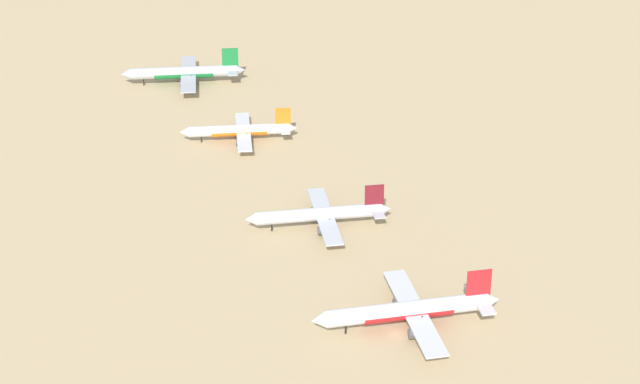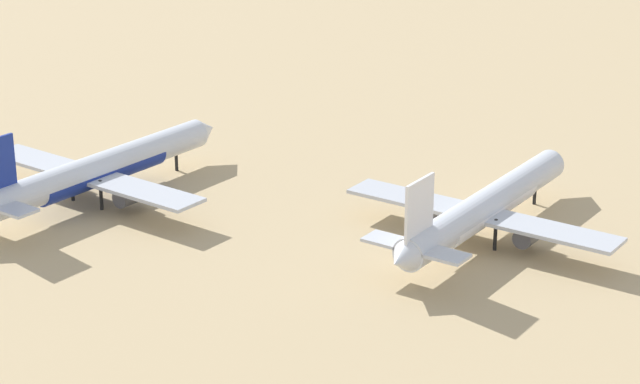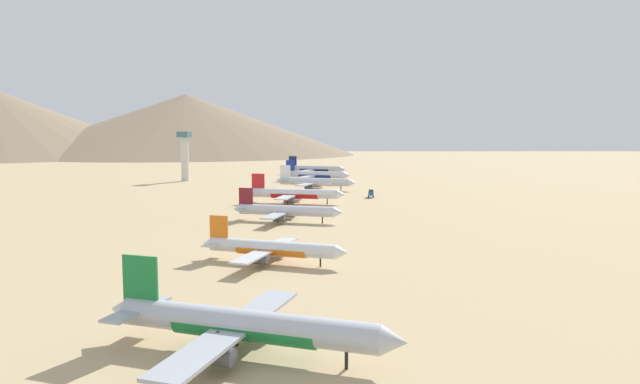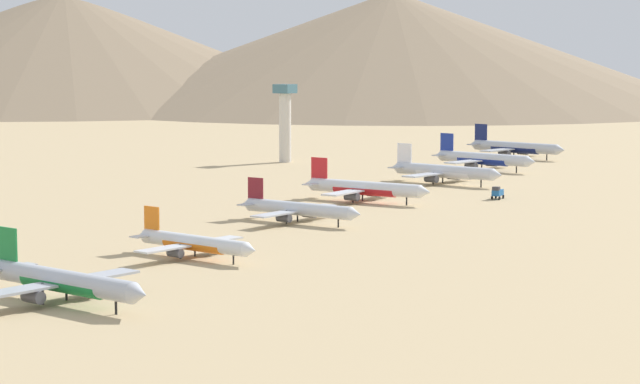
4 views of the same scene
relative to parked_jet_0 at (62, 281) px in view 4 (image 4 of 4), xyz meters
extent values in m
plane|color=tan|center=(-27.02, 159.95, -4.07)|extent=(1953.79, 1953.79, 0.00)
cylinder|color=#B2B7C1|center=(0.33, -0.04, 0.16)|extent=(36.40, 8.48, 3.82)
cone|color=#B2B7C1|center=(19.88, -2.59, 0.16)|extent=(3.68, 4.13, 3.75)
cube|color=#197A38|center=(-15.43, 2.01, 4.63)|extent=(5.53, 1.06, 7.04)
cube|color=#A4A8B2|center=(-16.03, 2.09, 0.54)|extent=(4.75, 12.39, 0.36)
cube|color=#A4A8B2|center=(-1.16, 0.15, -0.51)|extent=(9.41, 34.56, 0.45)
cylinder|color=#4C4C54|center=(0.41, 6.03, -1.89)|extent=(4.49, 2.84, 2.31)
cylinder|color=#4C4C54|center=(-1.15, -5.94, -1.89)|extent=(4.49, 2.84, 2.31)
cylinder|color=black|center=(13.98, -1.82, -2.14)|extent=(0.44, 0.44, 3.84)
cylinder|color=black|center=(-1.82, 2.88, -2.14)|extent=(0.44, 0.44, 3.84)
cylinder|color=black|center=(-2.50, -2.31, -2.14)|extent=(0.44, 0.44, 3.84)
cylinder|color=#197A38|center=(0.33, -0.04, -0.13)|extent=(20.25, 6.38, 3.83)
cylinder|color=silver|center=(-10.22, 50.81, -0.52)|extent=(30.51, 7.24, 3.20)
cone|color=silver|center=(6.16, 48.60, -0.52)|extent=(3.10, 3.47, 3.14)
cone|color=silver|center=(-26.43, 53.01, -0.52)|extent=(2.73, 3.17, 2.88)
cube|color=orange|center=(-23.42, 52.60, 3.23)|extent=(4.64, 0.91, 5.90)
cube|color=silver|center=(-23.93, 52.67, -0.20)|extent=(4.03, 10.39, 0.30)
cube|color=silver|center=(-11.47, 50.98, -1.09)|extent=(8.02, 28.98, 0.38)
cylinder|color=#4C4C54|center=(-10.13, 55.91, -2.24)|extent=(3.77, 2.40, 1.94)
cylinder|color=#4C4C54|center=(-11.48, 45.88, -2.24)|extent=(3.77, 2.40, 1.94)
cylinder|color=black|center=(1.21, 49.27, -2.46)|extent=(0.37, 0.37, 3.22)
cylinder|color=black|center=(-12.02, 53.27, -2.46)|extent=(0.37, 0.37, 3.22)
cylinder|color=black|center=(-12.60, 48.92, -2.46)|extent=(0.37, 0.37, 3.22)
cylinder|color=orange|center=(-10.22, 50.81, -0.76)|extent=(16.98, 5.42, 3.21)
cylinder|color=silver|center=(-21.46, 109.01, -0.24)|extent=(32.95, 5.78, 3.46)
cone|color=silver|center=(-3.66, 107.74, -0.24)|extent=(3.15, 3.59, 3.39)
cone|color=silver|center=(-39.09, 110.26, -0.24)|extent=(2.76, 3.29, 3.11)
cube|color=maroon|center=(-35.82, 110.03, 3.81)|extent=(5.02, 0.67, 6.37)
cube|color=#B6BBC5|center=(-36.36, 110.07, 0.10)|extent=(3.68, 11.11, 0.33)
cube|color=#B6BBC5|center=(-22.83, 109.10, -0.85)|extent=(6.74, 31.21, 0.41)
cylinder|color=#4C4C54|center=(-21.71, 114.50, -2.10)|extent=(3.96, 2.36, 2.09)
cylinder|color=#4C4C54|center=(-22.49, 103.60, -2.10)|extent=(3.96, 2.36, 2.09)
cylinder|color=black|center=(-9.04, 108.12, -2.33)|extent=(0.40, 0.40, 3.48)
cylinder|color=black|center=(-23.57, 111.53, -2.33)|extent=(0.40, 0.40, 3.48)
cylinder|color=black|center=(-23.90, 106.81, -2.33)|extent=(0.40, 0.40, 3.48)
cylinder|color=silver|center=(-30.03, 157.79, 0.24)|extent=(37.04, 4.82, 3.90)
cone|color=silver|center=(-9.92, 157.29, 0.24)|extent=(3.38, 3.90, 3.82)
cone|color=silver|center=(-49.93, 158.29, 0.24)|extent=(2.96, 3.58, 3.51)
cube|color=red|center=(-46.24, 158.20, 4.81)|extent=(5.65, 0.50, 7.18)
cube|color=silver|center=(-46.86, 158.21, 0.63)|extent=(3.59, 12.39, 0.37)
cube|color=silver|center=(-31.57, 157.83, -0.44)|extent=(6.00, 35.01, 0.46)
cylinder|color=#4C4C54|center=(-30.59, 163.97, -1.85)|extent=(4.37, 2.47, 2.36)
cylinder|color=#4C4C54|center=(-30.90, 151.65, -1.85)|extent=(4.37, 2.47, 2.36)
cylinder|color=black|center=(-15.99, 157.44, -2.11)|extent=(0.45, 0.45, 3.92)
cylinder|color=black|center=(-32.53, 160.52, -2.11)|extent=(0.45, 0.45, 3.92)
cylinder|color=black|center=(-32.66, 155.19, -2.11)|extent=(0.45, 0.45, 3.92)
cylinder|color=red|center=(-30.03, 157.79, -0.05)|extent=(20.41, 4.41, 3.91)
cylinder|color=silver|center=(-32.75, 215.30, 0.40)|extent=(38.49, 9.81, 4.05)
cone|color=silver|center=(-12.13, 212.14, 0.40)|extent=(3.97, 4.44, 3.96)
cone|color=silver|center=(-53.16, 218.44, 0.40)|extent=(3.50, 4.05, 3.64)
cube|color=white|center=(-49.38, 217.85, 5.14)|extent=(5.84, 1.26, 7.45)
cube|color=#B6BBC5|center=(-50.01, 217.95, 0.81)|extent=(5.31, 13.14, 0.38)
cube|color=#B6BBC5|center=(-34.33, 215.55, -0.30)|extent=(10.75, 36.58, 0.48)
cylinder|color=#4C4C54|center=(-32.52, 221.73, -1.77)|extent=(4.79, 3.10, 2.45)
cylinder|color=#4C4C54|center=(-34.46, 209.10, -1.77)|extent=(4.79, 3.10, 2.45)
cylinder|color=black|center=(-18.36, 213.09, -2.03)|extent=(0.47, 0.47, 4.07)
cylinder|color=black|center=(-34.96, 218.44, -2.03)|extent=(0.47, 0.47, 4.07)
cylinder|color=black|center=(-35.80, 212.97, -2.03)|extent=(0.47, 0.47, 4.07)
cylinder|color=white|center=(-32.75, 215.30, 0.10)|extent=(21.45, 7.20, 4.05)
cylinder|color=silver|center=(-42.42, 266.86, 0.48)|extent=(39.05, 11.50, 4.12)
cone|color=silver|center=(-21.58, 262.79, 0.48)|extent=(4.17, 4.62, 4.03)
cone|color=silver|center=(-63.04, 270.88, 0.48)|extent=(3.69, 4.22, 3.70)
cube|color=navy|center=(-59.21, 270.13, 5.30)|extent=(5.92, 1.51, 7.58)
cube|color=#B6BBC5|center=(-59.85, 270.26, 0.89)|extent=(5.89, 13.42, 0.39)
cube|color=#B6BBC5|center=(-44.01, 267.17, -0.24)|extent=(12.37, 37.18, 0.49)
cylinder|color=#4C4C54|center=(-41.92, 273.38, -1.73)|extent=(4.94, 3.32, 2.49)
cylinder|color=#4C4C54|center=(-44.41, 260.62, -1.73)|extent=(4.94, 3.32, 2.49)
cylinder|color=black|center=(-27.88, 264.02, -2.00)|extent=(0.48, 0.48, 4.14)
cylinder|color=black|center=(-44.54, 270.14, -2.00)|extent=(0.48, 0.48, 4.14)
cylinder|color=black|center=(-45.61, 264.61, -2.00)|extent=(0.48, 0.48, 4.14)
cylinder|color=navy|center=(-42.42, 266.86, 0.17)|extent=(21.84, 8.15, 4.12)
cylinder|color=#B2B7C1|center=(-53.70, 322.83, 0.64)|extent=(40.38, 11.95, 4.26)
cone|color=#B2B7C1|center=(-32.16, 318.60, 0.64)|extent=(4.32, 4.78, 4.17)
cone|color=#B2B7C1|center=(-75.02, 327.02, 0.64)|extent=(3.82, 4.36, 3.83)
cube|color=#141E51|center=(-71.06, 326.24, 5.62)|extent=(6.12, 1.57, 7.84)
cube|color=#A4A8B2|center=(-71.72, 326.37, 1.06)|extent=(6.11, 13.88, 0.40)
cube|color=#A4A8B2|center=(-55.35, 323.16, -0.11)|extent=(12.83, 38.45, 0.50)
cylinder|color=#4C4C54|center=(-53.17, 329.58, -1.65)|extent=(5.11, 3.43, 2.58)
cylinder|color=#4C4C54|center=(-55.76, 316.39, -1.65)|extent=(5.11, 3.43, 2.58)
cylinder|color=black|center=(-38.66, 319.88, -1.93)|extent=(0.49, 0.49, 4.28)
cylinder|color=black|center=(-55.88, 326.23, -1.93)|extent=(0.49, 0.49, 4.28)
cylinder|color=black|center=(-57.01, 320.51, -1.93)|extent=(0.49, 0.49, 4.28)
cylinder|color=#141E51|center=(-53.70, 322.83, 0.32)|extent=(22.58, 8.46, 4.26)
cube|color=#1E5999|center=(-0.25, 185.93, -2.12)|extent=(2.94, 5.45, 1.70)
cube|color=#333338|center=(-0.04, 184.24, -0.72)|extent=(2.28, 2.05, 1.10)
cylinder|color=black|center=(1.14, 184.11, -3.52)|extent=(0.49, 1.14, 1.10)
cylinder|color=black|center=(-1.14, 183.82, -3.52)|extent=(0.49, 1.14, 1.10)
cylinder|color=black|center=(0.64, 188.03, -3.52)|extent=(0.49, 1.14, 1.10)
cylinder|color=black|center=(-1.64, 187.74, -3.52)|extent=(0.49, 1.14, 1.10)
cylinder|color=beige|center=(-124.55, 256.83, 9.74)|extent=(4.80, 4.80, 27.61)
cube|color=#3F6B7A|center=(-124.55, 256.83, 25.34)|extent=(7.20, 7.20, 3.60)
cone|color=#847056|center=(-572.30, 603.45, 43.78)|extent=(490.27, 490.27, 95.68)
cone|color=#847056|center=(-331.07, 718.65, 41.58)|extent=(512.17, 512.17, 91.30)
camera|label=1|loc=(35.36, 350.66, 133.54)|focal=61.38mm
camera|label=2|loc=(-167.77, 172.84, 54.61)|focal=67.57mm
camera|label=3|loc=(22.63, -65.99, 24.66)|focal=30.60mm
camera|label=4|loc=(154.07, -159.74, 40.17)|focal=70.50mm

